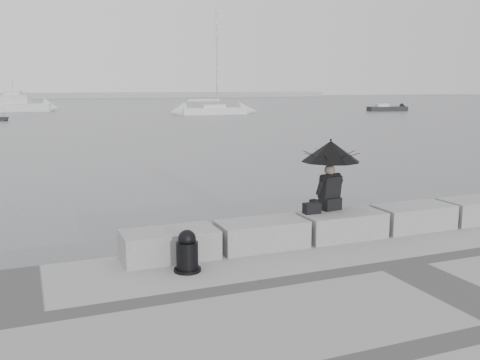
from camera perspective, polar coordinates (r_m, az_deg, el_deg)
name	(u,v)px	position (r m, az deg, el deg)	size (l,w,h in m)	color
ground	(329,256)	(11.05, 9.43, -7.99)	(360.00, 360.00, 0.00)	#4F5255
stone_block_far_left	(170,245)	(9.14, -7.52, -6.85)	(1.60, 0.80, 0.50)	gray
stone_block_left	(261,234)	(9.68, 2.31, -5.81)	(1.60, 0.80, 0.50)	gray
stone_block_centre	(342,225)	(10.48, 10.83, -4.76)	(1.60, 0.80, 0.50)	gray
stone_block_right	(413,217)	(11.47, 18.00, -3.80)	(1.60, 0.80, 0.50)	gray
stone_block_far_right	(477,210)	(12.62, 23.94, -2.95)	(1.60, 0.80, 0.50)	gray
seated_person	(331,159)	(10.47, 9.64, 2.23)	(1.15, 1.15, 1.39)	black
bag	(312,208)	(10.23, 7.67, -3.00)	(0.32, 0.18, 0.20)	black
mooring_bollard	(187,254)	(8.49, -5.65, -7.87)	(0.43, 0.43, 0.68)	black
distant_landmass	(11,96)	(163.48, -23.26, 8.28)	(180.00, 8.00, 2.80)	#96999B
sailboat_right	(213,110)	(66.07, -2.86, 7.45)	(8.04, 3.01, 12.90)	white
motor_cruiser	(20,105)	(79.32, -22.39, 7.41)	(8.68, 4.86, 4.50)	white
small_motorboat	(387,109)	(78.39, 15.43, 7.35)	(5.76, 2.49, 1.10)	black
dinghy	(1,118)	(59.29, -24.16, 6.05)	(2.82, 1.19, 0.48)	slate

